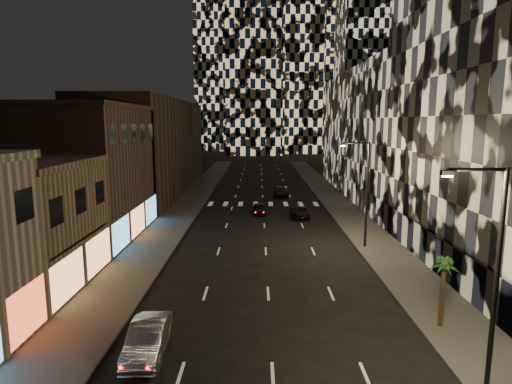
{
  "coord_description": "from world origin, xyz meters",
  "views": [
    {
      "loc": [
        -0.62,
        -5.8,
        10.8
      ],
      "look_at": [
        -0.79,
        23.35,
        6.0
      ],
      "focal_mm": 30.0,
      "sensor_mm": 36.0,
      "label": 1
    }
  ],
  "objects_px": {
    "car_silver_parked": "(148,339)",
    "palm_tree": "(444,270)",
    "car_dark_midlane": "(259,209)",
    "streetlight_near": "(492,265)",
    "streetlight_far": "(364,187)",
    "car_dark_rightlane": "(301,212)",
    "car_dark_oncoming": "(281,191)"
  },
  "relations": [
    {
      "from": "car_silver_parked",
      "to": "car_dark_oncoming",
      "type": "distance_m",
      "value": 44.59
    },
    {
      "from": "streetlight_far",
      "to": "streetlight_near",
      "type": "bearing_deg",
      "value": -90.0
    },
    {
      "from": "streetlight_far",
      "to": "car_dark_midlane",
      "type": "bearing_deg",
      "value": 122.56
    },
    {
      "from": "streetlight_near",
      "to": "car_dark_oncoming",
      "type": "relative_size",
      "value": 1.77
    },
    {
      "from": "streetlight_far",
      "to": "car_silver_parked",
      "type": "bearing_deg",
      "value": -129.42
    },
    {
      "from": "car_dark_rightlane",
      "to": "palm_tree",
      "type": "bearing_deg",
      "value": -76.67
    },
    {
      "from": "streetlight_far",
      "to": "car_dark_oncoming",
      "type": "height_order",
      "value": "streetlight_far"
    },
    {
      "from": "streetlight_far",
      "to": "car_dark_rightlane",
      "type": "relative_size",
      "value": 2.07
    },
    {
      "from": "streetlight_far",
      "to": "car_dark_oncoming",
      "type": "relative_size",
      "value": 1.77
    },
    {
      "from": "streetlight_near",
      "to": "streetlight_far",
      "type": "xyz_separation_m",
      "value": [
        0.0,
        20.0,
        0.0
      ]
    },
    {
      "from": "streetlight_far",
      "to": "palm_tree",
      "type": "relative_size",
      "value": 2.41
    },
    {
      "from": "streetlight_far",
      "to": "car_silver_parked",
      "type": "relative_size",
      "value": 1.94
    },
    {
      "from": "streetlight_far",
      "to": "car_dark_midlane",
      "type": "relative_size",
      "value": 2.45
    },
    {
      "from": "car_dark_rightlane",
      "to": "palm_tree",
      "type": "relative_size",
      "value": 1.17
    },
    {
      "from": "palm_tree",
      "to": "car_dark_oncoming",
      "type": "bearing_deg",
      "value": 98.73
    },
    {
      "from": "car_dark_midlane",
      "to": "palm_tree",
      "type": "relative_size",
      "value": 0.99
    },
    {
      "from": "car_silver_parked",
      "to": "palm_tree",
      "type": "height_order",
      "value": "palm_tree"
    },
    {
      "from": "car_dark_midlane",
      "to": "streetlight_near",
      "type": "bearing_deg",
      "value": -79.0
    },
    {
      "from": "car_dark_midlane",
      "to": "palm_tree",
      "type": "height_order",
      "value": "palm_tree"
    },
    {
      "from": "streetlight_near",
      "to": "streetlight_far",
      "type": "height_order",
      "value": "same"
    },
    {
      "from": "car_silver_parked",
      "to": "palm_tree",
      "type": "relative_size",
      "value": 1.24
    },
    {
      "from": "streetlight_near",
      "to": "car_dark_midlane",
      "type": "xyz_separation_m",
      "value": [
        -8.85,
        33.87,
        -4.73
      ]
    },
    {
      "from": "car_dark_midlane",
      "to": "palm_tree",
      "type": "xyz_separation_m",
      "value": [
        9.5,
        -28.43,
        2.6
      ]
    },
    {
      "from": "streetlight_far",
      "to": "palm_tree",
      "type": "xyz_separation_m",
      "value": [
        0.65,
        -14.57,
        -2.12
      ]
    },
    {
      "from": "car_dark_oncoming",
      "to": "car_silver_parked",
      "type": "bearing_deg",
      "value": 80.53
    },
    {
      "from": "car_dark_midlane",
      "to": "car_dark_oncoming",
      "type": "distance_m",
      "value": 13.08
    },
    {
      "from": "car_silver_parked",
      "to": "car_dark_rightlane",
      "type": "xyz_separation_m",
      "value": [
        9.98,
        29.03,
        -0.16
      ]
    },
    {
      "from": "streetlight_far",
      "to": "car_dark_oncoming",
      "type": "bearing_deg",
      "value": 102.05
    },
    {
      "from": "streetlight_near",
      "to": "car_silver_parked",
      "type": "height_order",
      "value": "streetlight_near"
    },
    {
      "from": "streetlight_far",
      "to": "car_dark_rightlane",
      "type": "bearing_deg",
      "value": 109.47
    },
    {
      "from": "streetlight_near",
      "to": "car_silver_parked",
      "type": "relative_size",
      "value": 1.94
    },
    {
      "from": "streetlight_near",
      "to": "car_dark_rightlane",
      "type": "distance_m",
      "value": 32.43
    }
  ]
}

